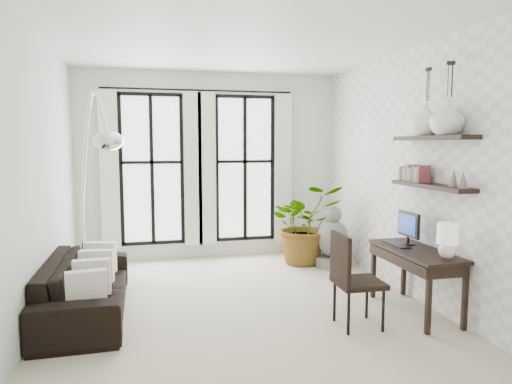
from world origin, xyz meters
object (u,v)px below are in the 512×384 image
object	(u,v)px
sofa	(86,286)
desk_chair	(351,274)
desk	(418,254)
arc_lamp	(94,145)
buddha	(333,241)
plant	(305,224)

from	to	relation	value
sofa	desk_chair	world-z (taller)	desk_chair
sofa	desk	xyz separation A→B (m)	(3.75, -0.91, 0.39)
arc_lamp	buddha	xyz separation A→B (m)	(3.51, 0.93, -1.55)
desk_chair	buddha	size ratio (longest dim) A/B	1.04
buddha	desk	bearing A→B (deg)	-86.55
arc_lamp	buddha	bearing A→B (deg)	14.80
plant	buddha	size ratio (longest dim) A/B	1.35
sofa	plant	world-z (taller)	plant
desk_chair	desk	bearing A→B (deg)	11.53
plant	arc_lamp	distance (m)	3.63
sofa	desk_chair	bearing A→B (deg)	-111.64
desk_chair	arc_lamp	world-z (taller)	arc_lamp
sofa	buddha	bearing A→B (deg)	-71.48
sofa	desk_chair	xyz separation A→B (m)	(2.84, -1.07, 0.26)
sofa	buddha	world-z (taller)	buddha
arc_lamp	desk	bearing A→B (deg)	-19.06
arc_lamp	buddha	size ratio (longest dim) A/B	2.66
desk	arc_lamp	world-z (taller)	arc_lamp
plant	desk_chair	distance (m)	2.71
buddha	arc_lamp	bearing A→B (deg)	-165.20
arc_lamp	desk_chair	bearing A→B (deg)	-27.49
sofa	arc_lamp	world-z (taller)	arc_lamp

